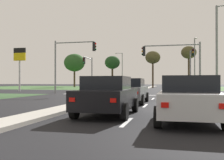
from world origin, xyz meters
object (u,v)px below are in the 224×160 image
object	(u,v)px
traffic_signal_near_right	(176,58)
treeline_second	(112,63)
traffic_signal_near_left	(70,57)
street_lamp_second	(219,45)
street_lamp_third	(195,61)
street_lamp_fourth	(122,68)
car_black_near	(108,95)
fuel_price_totem	(20,60)
treeline_near	(74,63)
treeline_third	(153,58)
pedestrian_at_median	(144,83)
car_teal_fourth	(139,84)
traffic_signal_far_left	(89,67)
car_silver_second	(188,99)
treeline_fourth	(189,53)
traffic_signal_far_right	(191,62)
car_grey_third	(131,90)

from	to	relation	value
traffic_signal_near_right	treeline_second	distance (m)	38.93
traffic_signal_near_left	street_lamp_second	bearing A→B (deg)	-5.11
street_lamp_third	street_lamp_fourth	size ratio (longest dim) A/B	0.94
car_black_near	fuel_price_totem	world-z (taller)	fuel_price_totem
car_black_near	treeline_near	bearing A→B (deg)	113.07
treeline_third	pedestrian_at_median	bearing A→B (deg)	-92.51
street_lamp_second	treeline_third	size ratio (longest dim) A/B	1.00
car_teal_fourth	pedestrian_at_median	xyz separation A→B (m)	(2.41, -12.66, 0.41)
traffic_signal_far_left	treeline_third	world-z (taller)	treeline_third
pedestrian_at_median	car_teal_fourth	bearing A→B (deg)	159.11
car_teal_fourth	treeline_near	xyz separation A→B (m)	(-16.99, 4.18, 5.43)
car_silver_second	pedestrian_at_median	world-z (taller)	pedestrian_at_median
treeline_second	treeline_fourth	xyz separation A→B (m)	(18.10, -3.04, 1.64)
traffic_signal_near_left	street_lamp_fourth	xyz separation A→B (m)	(-3.18, 45.53, 1.27)
car_teal_fourth	treeline_fourth	size ratio (longest dim) A/B	0.45
car_black_near	pedestrian_at_median	bearing A→B (deg)	93.81
treeline_fourth	street_lamp_second	bearing A→B (deg)	-89.11
traffic_signal_far_left	street_lamp_third	xyz separation A→B (m)	(16.52, 10.09, 1.48)
street_lamp_second	treeline_second	distance (m)	41.64
traffic_signal_near_right	pedestrian_at_median	world-z (taller)	traffic_signal_near_right
street_lamp_second	treeline_fourth	size ratio (longest dim) A/B	0.89
traffic_signal_far_right	pedestrian_at_median	xyz separation A→B (m)	(-7.43, 6.62, -2.94)
traffic_signal_near_left	fuel_price_totem	size ratio (longest dim) A/B	0.96
car_black_near	treeline_fourth	world-z (taller)	treeline_fourth
traffic_signal_far_right	treeline_second	size ratio (longest dim) A/B	0.76
treeline_second	treeline_third	distance (m)	11.14
car_teal_fourth	street_lamp_third	world-z (taller)	street_lamp_third
car_grey_third	treeline_third	bearing A→B (deg)	92.26
traffic_signal_far_left	treeline_near	world-z (taller)	treeline_near
pedestrian_at_median	traffic_signal_near_right	bearing A→B (deg)	-15.55
traffic_signal_far_right	treeline_second	bearing A→B (deg)	125.06
treeline_near	treeline_third	bearing A→B (deg)	-9.22
pedestrian_at_median	treeline_second	distance (m)	20.86
traffic_signal_far_right	car_black_near	bearing A→B (deg)	-100.67
street_lamp_third	treeline_fourth	xyz separation A→B (m)	(-0.35, 11.06, 2.66)
street_lamp_third	pedestrian_at_median	bearing A→B (deg)	-157.06
street_lamp_second	street_lamp_third	bearing A→B (deg)	90.44
street_lamp_second	car_teal_fourth	bearing A→B (deg)	109.48
car_silver_second	traffic_signal_far_right	world-z (taller)	traffic_signal_far_right
traffic_signal_far_left	street_lamp_second	distance (m)	21.20
car_black_near	traffic_signal_far_right	xyz separation A→B (m)	(5.16, 27.42, 3.30)
car_silver_second	traffic_signal_far_right	size ratio (longest dim) A/B	0.71
fuel_price_totem	treeline_fourth	bearing A→B (deg)	47.24
traffic_signal_far_left	traffic_signal_near_left	xyz separation A→B (m)	(1.70, -11.68, 0.46)
traffic_signal_near_left	treeline_near	xyz separation A→B (m)	(-13.34, 34.91, 2.13)
street_lamp_fourth	treeline_near	size ratio (longest dim) A/B	1.13
car_grey_third	treeline_second	xyz separation A→B (m)	(-11.94, 45.87, 5.29)
traffic_signal_far_left	treeline_near	distance (m)	26.11
car_teal_fourth	traffic_signal_near_right	xyz separation A→B (m)	(7.64, -30.73, 2.93)
car_grey_third	fuel_price_totem	size ratio (longest dim) A/B	0.72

